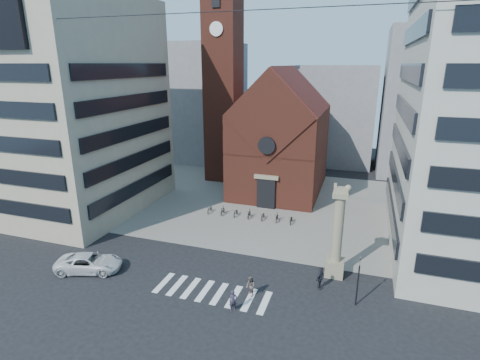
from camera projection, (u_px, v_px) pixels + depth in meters
name	position (u px, v px, depth m)	size (l,w,h in m)	color
ground	(219.00, 273.00, 34.13)	(120.00, 120.00, 0.00)	black
piazza	(270.00, 203.00, 51.34)	(46.00, 30.00, 0.05)	gray
zebra_crossing	(212.00, 292.00, 31.25)	(10.20, 3.20, 0.01)	white
church	(281.00, 137.00, 54.43)	(12.00, 16.65, 18.00)	maroon
campanile	(223.00, 81.00, 57.82)	(5.50, 5.50, 31.20)	maroon
building_left	(67.00, 108.00, 46.55)	(18.00, 20.00, 26.00)	tan
bg_block_left	(198.00, 102.00, 73.12)	(16.00, 14.00, 22.00)	gray
bg_block_mid	(335.00, 115.00, 70.41)	(14.00, 12.00, 18.00)	gray
bg_block_right	(434.00, 103.00, 61.97)	(16.00, 14.00, 24.00)	gray
lion_column	(337.00, 240.00, 32.81)	(1.63, 1.60, 8.68)	gray
traffic_light	(358.00, 280.00, 28.93)	(0.13, 0.16, 4.30)	black
white_car	(89.00, 263.00, 34.28)	(2.69, 5.83, 1.62)	silver
pedestrian_0	(233.00, 301.00, 28.70)	(0.63, 0.42, 1.74)	#302939
pedestrian_1	(250.00, 286.00, 30.52)	(0.85, 0.66, 1.75)	#5F514C
pedestrian_2	(320.00, 278.00, 31.50)	(1.16, 0.48, 1.98)	#27272F
scooter_0	(210.00, 209.00, 47.73)	(0.60, 1.73, 0.91)	black
scooter_1	(223.00, 210.00, 47.19)	(0.47, 1.68, 1.01)	black
scooter_2	(236.00, 212.00, 46.67)	(0.60, 1.73, 0.91)	black
scooter_3	(249.00, 214.00, 46.13)	(0.47, 1.68, 1.01)	black
scooter_4	(263.00, 216.00, 45.62)	(0.60, 1.73, 0.91)	black
scooter_5	(277.00, 217.00, 45.07)	(0.47, 1.68, 1.01)	black
scooter_6	(291.00, 220.00, 44.56)	(0.60, 1.73, 0.91)	black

